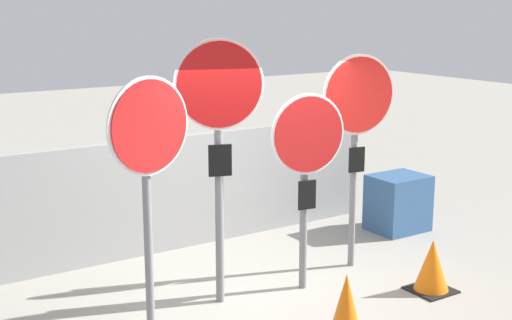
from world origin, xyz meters
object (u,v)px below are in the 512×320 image
stop_sign_0 (149,153)px  stop_sign_3 (358,117)px  stop_sign_1 (219,121)px  traffic_cone_0 (346,311)px  storage_crate (398,203)px  traffic_cone_1 (432,266)px  stop_sign_2 (307,156)px

stop_sign_0 → stop_sign_3: size_ratio=0.97×
stop_sign_1 → traffic_cone_0: 2.25m
stop_sign_0 → storage_crate: size_ratio=3.16×
traffic_cone_0 → traffic_cone_1: bearing=16.7°
stop_sign_2 → storage_crate: 2.82m
stop_sign_0 → stop_sign_1: bearing=2.3°
stop_sign_2 → storage_crate: size_ratio=2.79×
stop_sign_0 → stop_sign_3: (2.80, 0.31, 0.05)m
stop_sign_0 → traffic_cone_1: (3.03, -0.74, -1.49)m
stop_sign_2 → storage_crate: bearing=30.7°
stop_sign_3 → storage_crate: stop_sign_3 is taller
traffic_cone_0 → traffic_cone_1: 1.74m
stop_sign_2 → traffic_cone_1: 1.87m
traffic_cone_0 → storage_crate: size_ratio=0.92×
stop_sign_2 → storage_crate: stop_sign_2 is taller
stop_sign_3 → traffic_cone_1: (0.23, -1.05, -1.55)m
stop_sign_3 → storage_crate: size_ratio=3.25×
stop_sign_0 → stop_sign_1: (0.91, 0.26, 0.18)m
stop_sign_0 → stop_sign_1: size_ratio=0.89×
stop_sign_0 → stop_sign_2: 1.90m
stop_sign_0 → stop_sign_2: bearing=-11.5°
traffic_cone_1 → stop_sign_1: bearing=154.8°
stop_sign_3 → stop_sign_0: bearing=-164.1°
stop_sign_2 → traffic_cone_0: stop_sign_2 is taller
stop_sign_0 → traffic_cone_0: 2.33m
storage_crate → stop_sign_0: bearing=-165.9°
stop_sign_1 → stop_sign_2: (0.98, -0.19, -0.44)m
traffic_cone_0 → traffic_cone_1: (1.67, 0.50, -0.06)m
traffic_cone_1 → storage_crate: bearing=55.6°
stop_sign_2 → stop_sign_3: bearing=22.6°
stop_sign_1 → stop_sign_3: bearing=19.9°
stop_sign_1 → stop_sign_3: stop_sign_1 is taller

